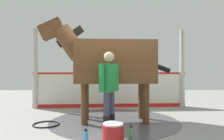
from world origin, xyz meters
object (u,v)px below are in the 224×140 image
at_px(horse, 110,62).
at_px(handler, 109,85).
at_px(bottle_shampoo, 86,136).
at_px(hose_coil, 46,124).
at_px(wash_bucket, 113,133).
at_px(bottle_spray, 131,133).

xyz_separation_m(horse, handler, (-0.78, 0.02, -0.52)).
bearing_deg(horse, handler, 85.50).
bearing_deg(handler, bottle_shampoo, -92.92).
bearing_deg(handler, hose_coil, -169.40).
relative_size(handler, bottle_shampoo, 7.23).
xyz_separation_m(wash_bucket, bottle_spray, (0.17, -0.34, -0.05)).
bearing_deg(bottle_shampoo, wash_bucket, -94.98).
relative_size(horse, hose_coil, 5.36).
height_order(handler, bottle_shampoo, handler).
distance_m(wash_bucket, bottle_spray, 0.38).
bearing_deg(handler, wash_bucket, -56.56).
relative_size(wash_bucket, hose_coil, 0.62).
relative_size(handler, hose_coil, 2.72).
height_order(bottle_spray, hose_coil, bottle_spray).
xyz_separation_m(horse, hose_coil, (-0.33, 1.47, -1.46)).
bearing_deg(horse, bottle_spray, 103.17).
xyz_separation_m(wash_bucket, bottle_shampoo, (0.04, 0.49, -0.06)).
distance_m(horse, wash_bucket, 2.00).
distance_m(bottle_shampoo, hose_coil, 1.55).
height_order(horse, wash_bucket, horse).
height_order(bottle_shampoo, hose_coil, bottle_shampoo).
xyz_separation_m(handler, hose_coil, (0.45, 1.45, -0.93)).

